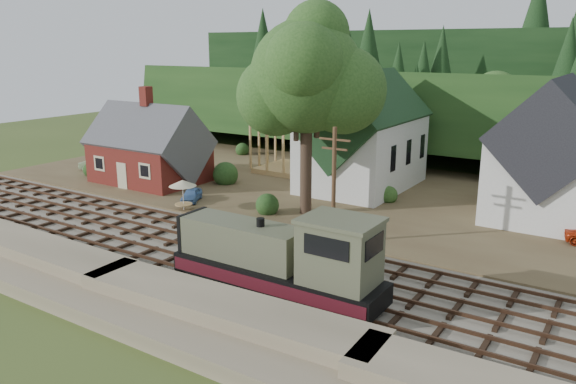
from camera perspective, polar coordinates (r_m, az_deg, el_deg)
The scene contains 17 objects.
ground at distance 37.48m, azimuth -8.85°, elevation -5.78°, with size 140.00×140.00×0.00m, color #384C1E.
embankment at distance 32.17m, azimuth -19.07°, elevation -10.00°, with size 64.00×5.00×1.60m, color #7F7259.
railroad_bed at distance 37.45m, azimuth -8.85°, elevation -5.67°, with size 64.00×11.00×0.16m, color #726B5B.
village_flat at distance 51.59m, azimuth 4.49°, elevation 0.23°, with size 64.00×26.00×0.30m, color brown.
hillside at distance 73.17m, azimuth 13.53°, elevation 4.07°, with size 70.00×28.00×8.00m, color #1E3F19.
ridge at distance 88.23m, azimuth 17.06°, elevation 5.59°, with size 80.00×20.00×12.00m, color black.
depot at distance 55.11m, azimuth -13.89°, elevation 4.05°, with size 10.80×7.41×9.00m.
church at distance 51.16m, azimuth 7.49°, elevation 5.79°, with size 8.40×15.17×13.00m.
farmhouse at distance 46.08m, azimuth 25.35°, elevation 3.11°, with size 8.40×10.80×10.60m.
timber_frame at distance 57.26m, azimuth 1.18°, elevation 4.92°, with size 8.20×6.20×6.99m.
lattice_tower at distance 61.68m, azimuth 4.21°, elevation 11.91°, with size 3.20×3.20×12.12m.
big_tree at distance 42.09m, azimuth 2.16°, elevation 10.90°, with size 10.90×8.40×14.70m.
telegraph_pole_near at distance 36.44m, azimuth 4.67°, elevation 0.75°, with size 2.20×0.28×8.00m.
locomotive at distance 29.63m, azimuth -0.47°, elevation -6.87°, with size 11.91×2.98×4.77m.
car_blue at distance 47.71m, azimuth -9.78°, elevation -0.28°, with size 1.28×3.19×1.09m, color #5A87C2.
car_green at distance 61.87m, azimuth -19.02°, elevation 2.57°, with size 1.16×3.33×1.10m, color gray.
patio_set at distance 44.97m, azimuth -10.65°, elevation 0.76°, with size 2.17×2.17×2.42m.
Camera 1 is at (23.65, -26.00, 13.01)m, focal length 35.00 mm.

